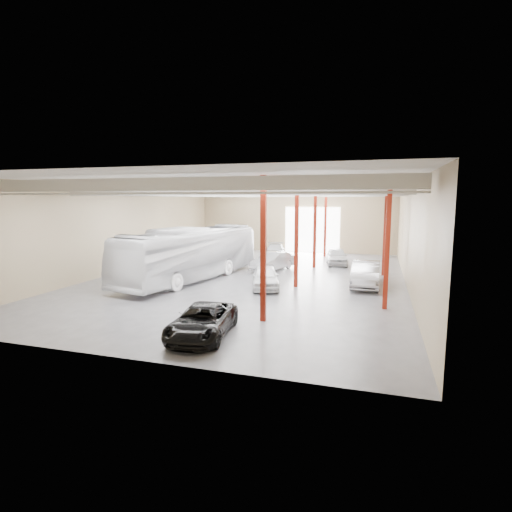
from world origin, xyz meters
The scene contains 8 objects.
depot_shell centered at (0.13, 0.48, 4.98)m, with size 22.12×32.12×7.06m.
coach_bus centered at (-4.06, -1.78, 1.93)m, with size 3.24×13.85×3.86m, color white.
black_sedan centered at (1.91, -12.92, 0.68)m, with size 2.24×4.86×1.35m, color black.
car_row_a centered at (1.94, -3.00, 0.74)m, with size 1.75×4.34×1.48m, color silver.
car_row_b centered at (0.68, 3.61, 0.76)m, with size 1.61×4.61×1.52m, color silver.
car_row_c centered at (-0.88, 10.62, 0.69)m, with size 1.94×4.76×1.38m, color gray.
car_right_near centered at (8.30, -0.53, 0.85)m, with size 1.81×5.18×1.71m, color #9F9FA4.
car_right_far centered at (5.50, 8.21, 0.74)m, with size 1.76×4.37×1.49m, color silver.
Camera 1 is at (9.01, -28.11, 5.90)m, focal length 28.00 mm.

